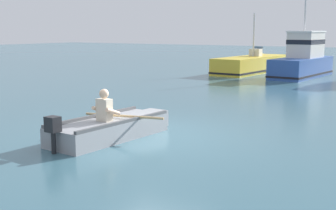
# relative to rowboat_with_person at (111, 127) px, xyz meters

# --- Properties ---
(ground_plane) EXTENTS (120.00, 120.00, 0.00)m
(ground_plane) POSITION_rel_rowboat_with_person_xyz_m (0.74, 0.73, -0.25)
(ground_plane) COLOR #386070
(rowboat_with_person) EXTENTS (1.96, 3.72, 1.19)m
(rowboat_with_person) POSITION_rel_rowboat_with_person_xyz_m (0.00, 0.00, 0.00)
(rowboat_with_person) COLOR gray
(rowboat_with_person) RESTS_ON ground
(moored_boat_yellow) EXTENTS (2.44, 6.85, 3.49)m
(moored_boat_yellow) POSITION_rel_rowboat_with_person_xyz_m (-3.49, 17.56, 0.21)
(moored_boat_yellow) COLOR gold
(moored_boat_yellow) RESTS_ON ground
(moored_boat_blue) EXTENTS (2.18, 5.43, 4.14)m
(moored_boat_blue) POSITION_rel_rowboat_with_person_xyz_m (-0.18, 16.60, 0.66)
(moored_boat_blue) COLOR #2D519E
(moored_boat_blue) RESTS_ON ground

